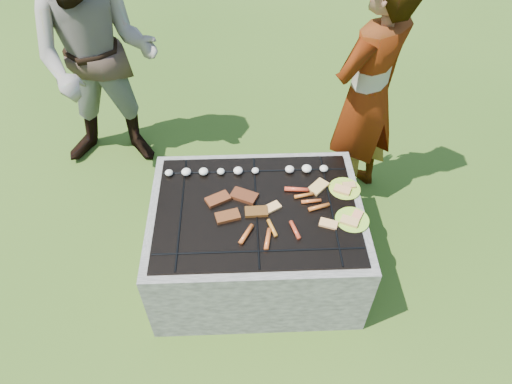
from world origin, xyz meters
TOP-DOWN VIEW (x-y plane):
  - lawn at (0.00, 0.00)m, footprint 60.00×60.00m
  - fire_pit at (0.00, 0.00)m, footprint 1.30×1.00m
  - mushrooms at (-0.05, 0.31)m, footprint 1.05×0.06m
  - pork_slabs at (-0.12, 0.03)m, footprint 0.38×0.29m
  - sausages at (0.18, -0.08)m, footprint 0.55×0.47m
  - bread_on_grate at (0.33, 0.04)m, footprint 0.44×0.42m
  - plate_far at (0.56, 0.14)m, footprint 0.26×0.26m
  - plate_near at (0.56, -0.11)m, footprint 0.27×0.27m
  - cook at (0.78, 0.74)m, footprint 0.76×0.72m
  - bystander at (-1.10, 1.19)m, footprint 0.94×0.74m

SIDE VIEW (x-z plane):
  - lawn at x=0.00m, z-range 0.00..0.00m
  - fire_pit at x=0.00m, z-range -0.03..0.59m
  - plate_far at x=0.56m, z-range 0.59..0.63m
  - plate_near at x=0.56m, z-range 0.59..0.63m
  - bread_on_grate at x=0.33m, z-range 0.61..0.63m
  - pork_slabs at x=-0.12m, z-range 0.61..0.63m
  - sausages at x=0.18m, z-range 0.61..0.64m
  - mushrooms at x=-0.05m, z-range 0.61..0.65m
  - cook at x=0.78m, z-range 0.00..1.75m
  - bystander at x=-1.10m, z-range 0.00..1.89m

